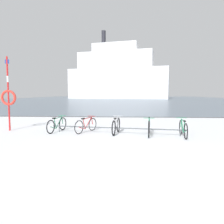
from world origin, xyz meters
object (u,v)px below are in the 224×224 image
rescue_post (8,96)px  bicycle_0 (57,125)px  bicycle_2 (116,126)px  bicycle_3 (149,127)px  bicycle_1 (86,125)px  ferry_ship (117,76)px  bicycle_4 (183,129)px

rescue_post → bicycle_0: bearing=-5.1°
bicycle_2 → bicycle_3: bearing=-11.9°
bicycle_0 → bicycle_1: bicycle_0 is taller
bicycle_0 → bicycle_1: size_ratio=1.07×
bicycle_1 → bicycle_3: size_ratio=0.87×
bicycle_0 → rescue_post: bearing=174.9°
rescue_post → bicycle_2: bearing=-5.8°
ferry_ship → bicycle_2: bearing=-88.1°
rescue_post → bicycle_4: bearing=-7.3°
bicycle_4 → rescue_post: bearing=172.7°
bicycle_4 → rescue_post: rescue_post is taller
bicycle_3 → ferry_ship: (-3.73, 67.39, 7.77)m
bicycle_3 → bicycle_4: size_ratio=1.03×
rescue_post → bicycle_3: bearing=-7.1°
bicycle_1 → ferry_ship: bearing=90.7°
rescue_post → ferry_ship: bearing=87.2°
bicycle_1 → bicycle_3: 3.02m
bicycle_2 → bicycle_4: bicycle_2 is taller
bicycle_1 → bicycle_2: size_ratio=0.92×
bicycle_4 → ferry_ship: (-5.19, 67.59, 7.79)m
bicycle_2 → ferry_ship: ferry_ship is taller
bicycle_0 → rescue_post: size_ratio=0.45×
bicycle_0 → bicycle_3: size_ratio=0.93×
bicycle_2 → rescue_post: size_ratio=0.45×
bicycle_1 → bicycle_3: bicycle_3 is taller
bicycle_1 → ferry_ship: (-0.77, 66.81, 7.80)m
bicycle_1 → bicycle_0: bearing=177.6°
bicycle_3 → rescue_post: (-6.95, 0.87, 1.37)m
bicycle_0 → bicycle_4: (5.88, -0.84, 0.01)m
bicycle_0 → bicycle_2: bearing=-6.4°
bicycle_0 → bicycle_1: (1.46, -0.06, 0.00)m
bicycle_2 → bicycle_3: size_ratio=0.94×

